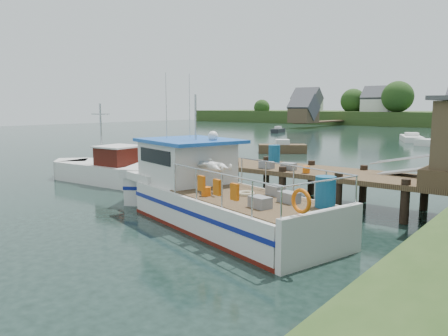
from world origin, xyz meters
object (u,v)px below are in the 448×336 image
Objects in this scene: dock at (404,156)px; moored_b at (442,143)px; moored_rowboat at (282,148)px; moored_e at (278,130)px; moored_d at (411,138)px; lobster_boat at (207,193)px; moored_a at (199,143)px; work_boat at (108,170)px.

moored_b is at bearing 99.72° from dock.
moored_rowboat reaches higher than moored_e.
dock is at bearing -67.68° from moored_d.
moored_rowboat is at bearing -80.92° from moored_e.
moored_d is (-4.60, 42.10, -0.61)m from lobster_boat.
moored_a is 0.97× the size of moored_d.
dock is 2.64× the size of moored_d.
work_boat is at bearing 179.61° from lobster_boat.
moored_b is 0.85× the size of moored_d.
dock is 7.56m from lobster_boat.
work_boat reaches higher than moored_d.
lobster_boat is at bearing -73.71° from moored_rowboat.
lobster_boat is 1.83× the size of moored_a.
lobster_boat reaches higher than moored_a.
work_boat is (-14.76, -2.61, -1.56)m from dock.
lobster_boat reaches higher than moored_rowboat.
moored_b is at bearing 48.72° from moored_rowboat.
moored_b is at bearing -44.28° from moored_d.
lobster_boat is 53.21m from moored_e.
moored_b is at bearing 70.35° from work_boat.
moored_rowboat is 9.59m from moored_a.
moored_rowboat is (-15.04, 16.19, -1.80)m from dock.
moored_rowboat is 0.66× the size of moored_d.
moored_rowboat is at bearing -96.73° from moored_d.
lobster_boat is 23.57m from moored_rowboat.
moored_b is (9.43, 33.70, -0.26)m from work_boat.
moored_a is (-19.34, 21.13, -0.59)m from lobster_boat.
dock reaches higher than work_boat.
moored_rowboat is 17.79m from moored_b.
moored_a reaches higher than moored_d.
lobster_boat reaches higher than moored_b.
work_boat is 35.00m from moored_b.
work_boat reaches higher than moored_a.
dock is at bearing -34.95° from moored_a.
work_boat is 39.75m from moored_d.
moored_rowboat is (-9.76, 21.45, -0.54)m from lobster_boat.
dock is 2.04× the size of work_boat.
moored_rowboat is 21.28m from moored_d.
dock reaches higher than moored_e.
work_boat is 20.95m from moored_a.
moored_b is 1.42× the size of moored_e.
moored_rowboat is (-0.29, 18.80, -0.23)m from work_boat.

